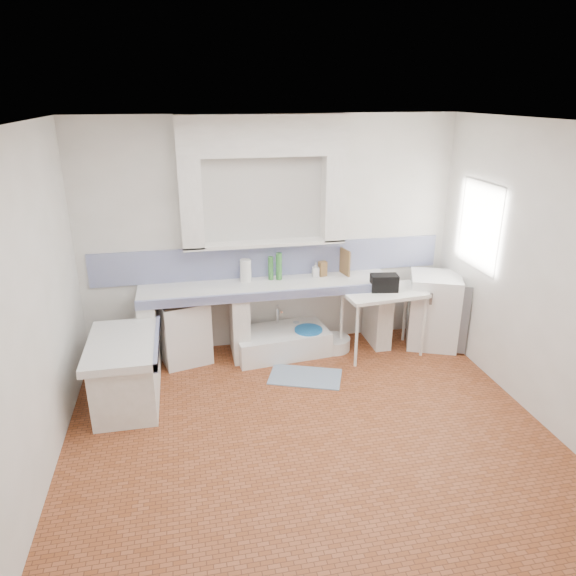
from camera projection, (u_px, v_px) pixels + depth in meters
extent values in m
plane|color=brown|center=(309.00, 434.00, 4.91)|extent=(4.50, 4.50, 0.00)
plane|color=white|center=(315.00, 123.00, 3.92)|extent=(4.50, 4.50, 0.00)
plane|color=white|center=(271.00, 236.00, 6.25)|extent=(4.50, 0.00, 4.50)
plane|color=white|center=(410.00, 440.00, 2.58)|extent=(4.50, 0.00, 4.50)
plane|color=white|center=(27.00, 317.00, 3.99)|extent=(0.00, 4.50, 4.50)
plane|color=white|center=(546.00, 278.00, 4.84)|extent=(0.00, 4.50, 4.50)
cube|color=white|center=(263.00, 135.00, 5.70)|extent=(1.90, 0.25, 0.45)
cube|color=#331C10|center=(494.00, 226.00, 5.90)|extent=(0.35, 0.86, 1.06)
cube|color=white|center=(486.00, 193.00, 5.74)|extent=(0.01, 0.84, 0.24)
cube|color=white|center=(268.00, 287.00, 6.14)|extent=(3.00, 0.60, 0.08)
cube|color=navy|center=(272.00, 296.00, 5.89)|extent=(3.00, 0.04, 0.10)
cube|color=white|center=(149.00, 332.00, 6.04)|extent=(0.20, 0.55, 0.82)
cube|color=white|center=(240.00, 324.00, 6.24)|extent=(0.20, 0.55, 0.82)
cube|color=white|center=(378.00, 313.00, 6.57)|extent=(0.20, 0.55, 0.82)
cube|color=white|center=(123.00, 345.00, 5.18)|extent=(0.70, 1.10, 0.08)
cube|color=white|center=(127.00, 376.00, 5.30)|extent=(0.60, 1.00, 0.62)
cube|color=navy|center=(157.00, 342.00, 5.24)|extent=(0.04, 1.10, 0.10)
cube|color=navy|center=(272.00, 260.00, 6.34)|extent=(4.27, 0.03, 0.40)
cube|color=white|center=(184.00, 330.00, 6.15)|extent=(0.65, 0.64, 0.76)
cube|color=white|center=(281.00, 343.00, 6.39)|extent=(1.19, 0.73, 0.27)
cube|color=white|center=(382.00, 322.00, 6.30)|extent=(1.02, 0.64, 0.04)
cube|color=white|center=(433.00, 310.00, 6.52)|extent=(0.78, 0.78, 0.92)
cylinder|color=red|center=(262.00, 347.00, 6.26)|extent=(0.36, 0.36, 0.28)
cylinder|color=#C67000|center=(290.00, 343.00, 6.43)|extent=(0.31, 0.31, 0.24)
cylinder|color=blue|center=(308.00, 341.00, 6.38)|extent=(0.36, 0.36, 0.32)
cylinder|color=white|center=(334.00, 343.00, 6.50)|extent=(0.47, 0.47, 0.16)
cylinder|color=silver|center=(272.00, 336.00, 6.55)|extent=(0.07, 0.07, 0.27)
cylinder|color=silver|center=(296.00, 333.00, 6.60)|extent=(0.11, 0.11, 0.30)
cube|color=black|center=(384.00, 283.00, 6.14)|extent=(0.34, 0.23, 0.20)
cylinder|color=#387F35|center=(271.00, 268.00, 6.23)|extent=(0.08, 0.08, 0.29)
cylinder|color=#387F35|center=(279.00, 266.00, 6.23)|extent=(0.09, 0.09, 0.33)
cube|color=brown|center=(323.00, 269.00, 6.37)|extent=(0.11, 0.10, 0.18)
cube|color=brown|center=(345.00, 262.00, 6.40)|extent=(0.07, 0.24, 0.32)
cylinder|color=white|center=(246.00, 271.00, 6.17)|extent=(0.17, 0.17, 0.27)
imported|color=white|center=(316.00, 270.00, 6.35)|extent=(0.08, 0.08, 0.18)
cube|color=#3B5E86|center=(305.00, 377.00, 5.88)|extent=(0.91, 0.71, 0.01)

